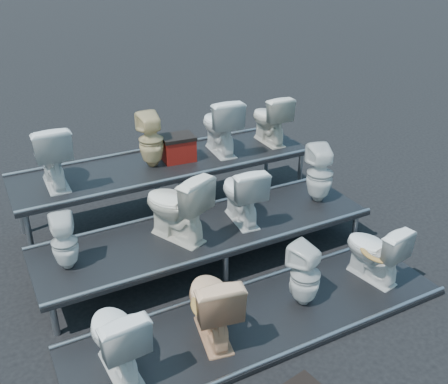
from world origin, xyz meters
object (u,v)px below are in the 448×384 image
toilet_2 (305,275)px  toilet_9 (151,140)px  toilet_3 (374,251)px  toilet_0 (116,337)px  toilet_5 (176,206)px  toilet_8 (51,155)px  toilet_1 (212,303)px  red_crate (178,149)px  toilet_4 (65,242)px  toilet_10 (220,125)px  toilet_7 (320,174)px  toilet_11 (270,119)px  toilet_6 (242,193)px

toilet_2 → toilet_9: (-0.74, 2.60, 0.81)m
toilet_3 → toilet_0: bearing=-9.2°
toilet_5 → toilet_8: (-1.11, 1.30, 0.38)m
toilet_0 → toilet_3: (3.08, 0.00, -0.02)m
toilet_1 → red_crate: bearing=-95.8°
toilet_0 → toilet_4: bearing=-87.5°
toilet_0 → red_crate: (1.75, 2.61, 0.56)m
toilet_9 → toilet_10: bearing=-179.2°
toilet_5 → toilet_7: toilet_5 is taller
toilet_8 → toilet_10: size_ratio=0.99×
toilet_0 → toilet_2: bearing=176.4°
toilet_7 → red_crate: 2.00m
toilet_8 → toilet_5: bearing=131.6°
toilet_7 → toilet_9: size_ratio=1.05×
toilet_9 → toilet_11: (1.90, 0.00, 0.01)m
toilet_2 → toilet_7: size_ratio=0.93×
toilet_4 → toilet_9: bearing=-131.7°
toilet_0 → toilet_11: (3.26, 2.60, 0.78)m
toilet_3 → toilet_4: toilet_4 is taller
toilet_5 → toilet_10: size_ratio=1.04×
toilet_5 → toilet_11: toilet_11 is taller
toilet_1 → toilet_4: toilet_4 is taller
toilet_3 → toilet_8: toilet_8 is taller
toilet_7 → toilet_8: bearing=-6.9°
toilet_11 → toilet_1: bearing=50.2°
toilet_5 → toilet_9: size_ratio=1.15×
red_crate → toilet_10: bearing=3.4°
toilet_2 → toilet_10: size_ratio=0.88×
toilet_5 → toilet_4: bearing=-24.2°
toilet_9 → toilet_8: bearing=0.8°
toilet_6 → toilet_10: 1.42m
toilet_9 → red_crate: 0.45m
toilet_0 → toilet_4: (-0.14, 1.30, 0.32)m
toilet_5 → toilet_6: bearing=155.8°
toilet_6 → toilet_8: 2.42m
toilet_2 → toilet_6: 1.37m
toilet_3 → toilet_7: bearing=-106.5°
red_crate → toilet_0: bearing=-119.4°
toilet_0 → toilet_9: size_ratio=1.06×
toilet_0 → toilet_3: toilet_0 is taller
toilet_10 → red_crate: toilet_10 is taller
toilet_5 → toilet_1: bearing=57.7°
toilet_8 → toilet_2: bearing=129.3°
toilet_0 → toilet_6: toilet_6 is taller
toilet_2 → red_crate: size_ratio=1.67×
red_crate → toilet_8: bearing=-175.2°
toilet_7 → toilet_10: (-0.84, 1.30, 0.42)m
toilet_0 → toilet_3: size_ratio=1.06×
toilet_3 → toilet_9: toilet_9 is taller
toilet_10 → toilet_8: bearing=5.4°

